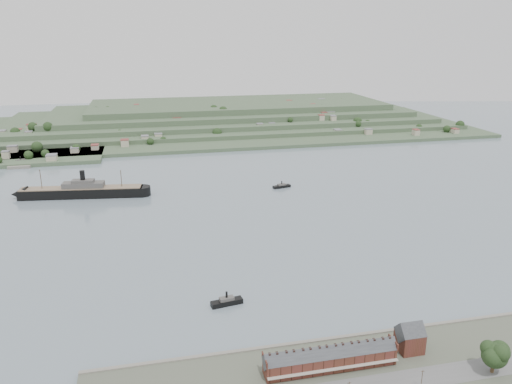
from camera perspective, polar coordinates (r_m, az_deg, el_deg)
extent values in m
plane|color=slate|center=(363.23, 0.47, -3.63)|extent=(1400.00, 1400.00, 0.00)
cube|color=gray|center=(236.10, 9.09, -16.31)|extent=(220.00, 2.00, 2.60)
cube|color=#4F281C|center=(216.16, 8.48, -18.52)|extent=(55.00, 8.00, 7.00)
cube|color=#33353A|center=(214.11, 8.53, -17.77)|extent=(55.60, 8.15, 8.15)
cube|color=#ABA598|center=(212.91, 8.96, -19.36)|extent=(55.00, 1.60, 0.25)
cube|color=#4F281C|center=(206.52, 1.00, -18.71)|extent=(0.50, 8.40, 3.00)
cube|color=#4F281C|center=(223.74, 15.41, -16.23)|extent=(0.50, 8.40, 3.00)
cube|color=black|center=(206.82, 2.56, -18.18)|extent=(0.90, 1.40, 3.20)
cube|color=black|center=(208.10, 4.10, -17.96)|extent=(0.90, 1.40, 3.20)
cube|color=black|center=(211.88, 7.83, -17.37)|extent=(0.90, 1.40, 3.20)
cube|color=black|center=(213.62, 9.28, -17.12)|extent=(0.90, 1.40, 3.20)
cube|color=black|center=(218.52, 12.77, -16.47)|extent=(0.90, 1.40, 3.20)
cube|color=black|center=(220.69, 14.12, -16.20)|extent=(0.90, 1.40, 3.20)
cube|color=#4F281C|center=(232.88, 17.13, -15.95)|extent=(10.00, 10.00, 9.00)
cube|color=#33353A|center=(230.47, 17.23, -15.02)|extent=(10.40, 10.18, 10.18)
cube|color=#3D5337|center=(705.63, -6.25, 7.05)|extent=(760.00, 260.00, 4.00)
cube|color=#3D5337|center=(731.66, -4.93, 7.83)|extent=(680.00, 220.00, 5.00)
cube|color=#3D5337|center=(747.50, -3.95, 8.49)|extent=(600.00, 200.00, 6.00)
cube|color=#3D5337|center=(763.49, -3.01, 9.20)|extent=(520.00, 180.00, 7.00)
cube|color=#3D5337|center=(779.64, -2.11, 9.95)|extent=(440.00, 160.00, 8.00)
cube|color=#3D5337|center=(606.20, -24.12, 3.80)|extent=(150.00, 90.00, 4.00)
cube|color=gray|center=(567.46, -25.36, 2.70)|extent=(22.00, 14.00, 2.80)
cube|color=black|center=(444.70, -19.32, -0.06)|extent=(102.21, 26.49, 7.88)
cone|color=black|center=(459.81, -25.44, -0.23)|extent=(15.14, 15.14, 13.51)
cylinder|color=black|center=(434.99, -12.84, 0.13)|extent=(13.51, 13.51, 7.88)
cube|color=#7D6A53|center=(443.47, -19.37, 0.47)|extent=(99.83, 25.08, 0.68)
cube|color=#4D4A47|center=(442.23, -19.12, 0.78)|extent=(34.80, 14.41, 4.50)
cube|color=#4D4A47|center=(441.40, -19.16, 1.16)|extent=(18.88, 10.14, 2.81)
cylinder|color=black|center=(440.26, -19.22, 1.69)|extent=(4.05, 4.05, 10.13)
cylinder|color=#453320|center=(450.27, -23.36, 1.26)|extent=(0.56, 0.56, 18.01)
cylinder|color=#453320|center=(434.56, -15.14, 1.41)|extent=(0.56, 0.56, 15.76)
cube|color=black|center=(261.03, -3.36, -12.48)|extent=(16.91, 6.90, 2.63)
cube|color=#4D4A47|center=(260.04, -3.37, -12.11)|extent=(7.85, 4.62, 1.97)
cylinder|color=black|center=(258.96, -3.38, -11.69)|extent=(1.10, 1.10, 3.83)
cube|color=black|center=(584.16, -25.28, 3.10)|extent=(20.93, 13.75, 2.73)
cube|color=#4D4A47|center=(583.71, -25.30, 3.29)|extent=(10.26, 7.99, 2.04)
cylinder|color=black|center=(583.21, -25.33, 3.51)|extent=(1.14, 1.14, 3.97)
cube|color=black|center=(446.39, 2.95, 0.64)|extent=(16.98, 8.06, 2.18)
cube|color=#4D4A47|center=(445.91, 2.96, 0.84)|extent=(7.99, 5.18, 1.64)
cylinder|color=black|center=(445.38, 2.96, 1.06)|extent=(0.91, 0.91, 3.18)
cylinder|color=#453320|center=(232.63, 25.44, -17.55)|extent=(1.37, 1.37, 5.72)
sphere|color=black|center=(229.83, 25.62, -16.49)|extent=(10.29, 10.29, 10.29)
sphere|color=black|center=(231.57, 26.06, -15.94)|extent=(8.00, 8.00, 8.00)
sphere|color=black|center=(227.16, 25.44, -16.72)|extent=(7.32, 7.32, 7.32)
sphere|color=black|center=(227.06, 26.23, -16.17)|extent=(6.86, 6.86, 6.86)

